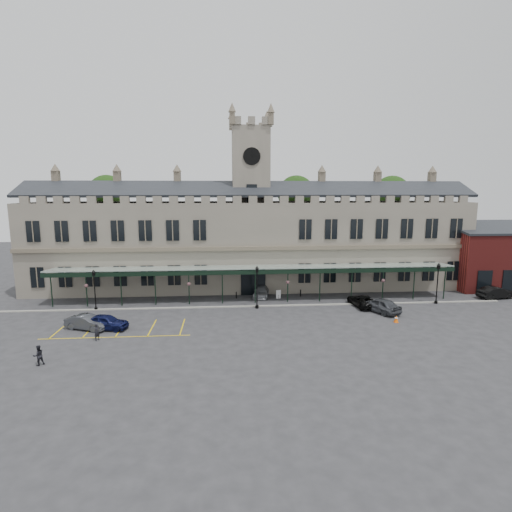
{
  "coord_description": "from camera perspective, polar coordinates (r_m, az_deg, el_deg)",
  "views": [
    {
      "loc": [
        -3.5,
        -39.97,
        13.63
      ],
      "look_at": [
        0.0,
        6.0,
        6.0
      ],
      "focal_mm": 28.0,
      "sensor_mm": 36.0,
      "label": 1
    }
  ],
  "objects": [
    {
      "name": "car_left_a",
      "position": [
        42.63,
        -20.64,
        -8.81
      ],
      "size": [
        4.67,
        2.64,
        1.5
      ],
      "primitive_type": "imported",
      "rotation": [
        0.0,
        0.0,
        1.36
      ],
      "color": "#0D123D",
      "rests_on": "ground"
    },
    {
      "name": "car_right_b",
      "position": [
        59.32,
        31.07,
        -4.49
      ],
      "size": [
        4.94,
        2.48,
        1.56
      ],
      "primitive_type": "imported",
      "rotation": [
        0.0,
        0.0,
        1.75
      ],
      "color": "black",
      "rests_on": "ground"
    },
    {
      "name": "car_van",
      "position": [
        49.21,
        14.98,
        -6.19
      ],
      "size": [
        2.92,
        5.15,
        1.36
      ],
      "primitive_type": "imported",
      "rotation": [
        0.0,
        0.0,
        3.28
      ],
      "color": "black",
      "rests_on": "ground"
    },
    {
      "name": "lamp_post_right",
      "position": [
        52.88,
        24.52,
        -3.07
      ],
      "size": [
        0.48,
        0.48,
        5.04
      ],
      "color": "black",
      "rests_on": "ground"
    },
    {
      "name": "tree_behind_mid",
      "position": [
        65.98,
        5.75,
        8.64
      ],
      "size": [
        6.0,
        6.0,
        16.0
      ],
      "color": "#332314",
      "rests_on": "ground"
    },
    {
      "name": "parking_markings",
      "position": [
        42.14,
        -18.82,
        -10.0
      ],
      "size": [
        16.0,
        6.0,
        0.01
      ],
      "primitive_type": null,
      "color": "gold",
      "rests_on": "ground"
    },
    {
      "name": "car_right_a",
      "position": [
        47.45,
        17.31,
        -6.69
      ],
      "size": [
        4.03,
        5.21,
        1.66
      ],
      "primitive_type": "imported",
      "rotation": [
        0.0,
        0.0,
        3.63
      ],
      "color": "#37393F",
      "rests_on": "ground"
    },
    {
      "name": "person_b",
      "position": [
        36.5,
        -28.65,
        -12.35
      ],
      "size": [
        1.01,
        0.99,
        1.64
      ],
      "primitive_type": "imported",
      "rotation": [
        0.0,
        0.0,
        3.86
      ],
      "color": "black",
      "rests_on": "ground"
    },
    {
      "name": "lamp_post_mid",
      "position": [
        46.19,
        0.14,
        -3.91
      ],
      "size": [
        0.48,
        0.48,
        5.05
      ],
      "color": "black",
      "rests_on": "ground"
    },
    {
      "name": "station_building",
      "position": [
        56.44,
        -0.76,
        2.11
      ],
      "size": [
        60.0,
        10.36,
        17.3
      ],
      "color": "#6A6358",
      "rests_on": "ground"
    },
    {
      "name": "bollard_left",
      "position": [
        51.0,
        -2.83,
        -5.62
      ],
      "size": [
        0.15,
        0.15,
        0.85
      ],
      "primitive_type": "cylinder",
      "color": "black",
      "rests_on": "ground"
    },
    {
      "name": "sign_board",
      "position": [
        51.02,
        3.23,
        -5.5
      ],
      "size": [
        0.62,
        0.22,
        1.08
      ],
      "rotation": [
        0.0,
        0.0,
        0.29
      ],
      "color": "black",
      "rests_on": "ground"
    },
    {
      "name": "ground",
      "position": [
        42.37,
        0.62,
        -9.37
      ],
      "size": [
        140.0,
        140.0,
        0.0
      ],
      "primitive_type": "plane",
      "color": "#2A292C"
    },
    {
      "name": "car_taxi",
      "position": [
        51.82,
        0.77,
        -5.11
      ],
      "size": [
        2.68,
        4.75,
        1.3
      ],
      "primitive_type": "imported",
      "rotation": [
        0.0,
        0.0,
        -0.2
      ],
      "color": "#94969B",
      "rests_on": "ground"
    },
    {
      "name": "traffic_cone",
      "position": [
        44.54,
        19.4,
        -8.48
      ],
      "size": [
        0.47,
        0.47,
        0.75
      ],
      "rotation": [
        0.0,
        0.0,
        0.09
      ],
      "color": "#FC5E07",
      "rests_on": "ground"
    },
    {
      "name": "tree_behind_right",
      "position": [
        70.55,
        18.79,
        8.24
      ],
      "size": [
        6.0,
        6.0,
        16.0
      ],
      "color": "#332314",
      "rests_on": "ground"
    },
    {
      "name": "tree_behind_left",
      "position": [
        67.56,
        -20.46,
        8.12
      ],
      "size": [
        6.0,
        6.0,
        16.0
      ],
      "color": "#332314",
      "rests_on": "ground"
    },
    {
      "name": "bollard_right",
      "position": [
        52.2,
        6.39,
        -5.28
      ],
      "size": [
        0.16,
        0.16,
        0.9
      ],
      "primitive_type": "cylinder",
      "color": "black",
      "rests_on": "ground"
    },
    {
      "name": "canopy",
      "position": [
        48.87,
        -0.13,
        -3.88
      ],
      "size": [
        50.0,
        4.1,
        4.3
      ],
      "color": "#8C9E93",
      "rests_on": "ground"
    },
    {
      "name": "person_a",
      "position": [
        39.91,
        -21.76,
        -10.05
      ],
      "size": [
        0.65,
        0.7,
        1.6
      ],
      "primitive_type": "imported",
      "rotation": [
        0.0,
        0.0,
        0.94
      ],
      "color": "black",
      "rests_on": "ground"
    },
    {
      "name": "lamp_post_left",
      "position": [
        49.14,
        -22.07,
        -4.01
      ],
      "size": [
        0.45,
        0.45,
        4.76
      ],
      "color": "black",
      "rests_on": "ground"
    },
    {
      "name": "car_left_b",
      "position": [
        43.34,
        -22.99,
        -8.7
      ],
      "size": [
        4.64,
        3.0,
        1.44
      ],
      "primitive_type": "imported",
      "rotation": [
        0.0,
        0.0,
        1.2
      ],
      "color": "#37393F",
      "rests_on": "ground"
    },
    {
      "name": "clock_tower",
      "position": [
        56.07,
        -0.78,
        8.87
      ],
      "size": [
        5.6,
        5.6,
        24.8
      ],
      "color": "#6A6358",
      "rests_on": "ground"
    },
    {
      "name": "brick_annex",
      "position": [
        65.56,
        30.6,
        -0.23
      ],
      "size": [
        12.4,
        8.36,
        9.23
      ],
      "color": "maroon",
      "rests_on": "ground"
    },
    {
      "name": "kerb",
      "position": [
        47.58,
        0.05,
        -7.17
      ],
      "size": [
        60.0,
        0.4,
        0.12
      ],
      "primitive_type": "cube",
      "color": "gray",
      "rests_on": "ground"
    }
  ]
}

